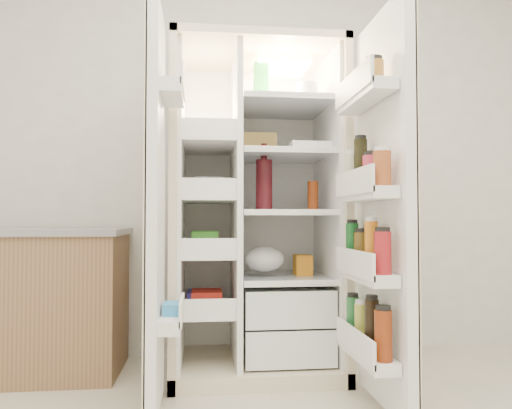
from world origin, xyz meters
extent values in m
cube|color=white|center=(0.00, 2.00, 1.35)|extent=(4.00, 0.02, 2.70)
cube|color=beige|center=(-0.03, 1.93, 0.90)|extent=(0.92, 0.04, 1.80)
cube|color=beige|center=(-0.47, 1.60, 0.90)|extent=(0.04, 0.70, 1.80)
cube|color=beige|center=(0.41, 1.60, 0.90)|extent=(0.04, 0.70, 1.80)
cube|color=beige|center=(-0.03, 1.60, 1.78)|extent=(0.92, 0.70, 0.04)
cube|color=beige|center=(-0.03, 1.60, 0.04)|extent=(0.92, 0.70, 0.08)
cube|color=white|center=(-0.03, 1.90, 0.92)|extent=(0.84, 0.02, 1.68)
cube|color=white|center=(-0.44, 1.60, 0.92)|extent=(0.02, 0.62, 1.68)
cube|color=white|center=(0.38, 1.60, 0.92)|extent=(0.02, 0.62, 1.68)
cube|color=white|center=(-0.14, 1.60, 0.92)|extent=(0.03, 0.62, 1.68)
cube|color=white|center=(0.13, 1.58, 0.18)|extent=(0.47, 0.52, 0.19)
cube|color=white|center=(0.13, 1.58, 0.39)|extent=(0.47, 0.52, 0.19)
cube|color=#FFD18C|center=(0.13, 1.65, 1.72)|extent=(0.30, 0.30, 0.02)
cube|color=white|center=(-0.29, 1.60, 0.35)|extent=(0.28, 0.58, 0.02)
cube|color=white|center=(-0.29, 1.60, 0.65)|extent=(0.28, 0.58, 0.02)
cube|color=white|center=(-0.29, 1.60, 0.95)|extent=(0.28, 0.58, 0.02)
cube|color=white|center=(-0.29, 1.60, 1.25)|extent=(0.28, 0.58, 0.02)
cube|color=silver|center=(0.13, 1.60, 0.52)|extent=(0.49, 0.58, 0.01)
cube|color=silver|center=(0.13, 1.60, 0.88)|extent=(0.49, 0.58, 0.01)
cube|color=silver|center=(0.13, 1.60, 1.20)|extent=(0.49, 0.58, 0.02)
cube|color=silver|center=(0.13, 1.60, 1.48)|extent=(0.49, 0.58, 0.02)
cube|color=red|center=(-0.29, 1.60, 0.41)|extent=(0.16, 0.20, 0.10)
cube|color=#348323|center=(-0.29, 1.60, 0.72)|extent=(0.14, 0.18, 0.12)
cube|color=white|center=(-0.29, 1.60, 0.99)|extent=(0.20, 0.22, 0.07)
cube|color=yellow|center=(-0.29, 1.60, 1.33)|extent=(0.15, 0.16, 0.14)
cube|color=#38349D|center=(-0.29, 1.60, 0.40)|extent=(0.18, 0.20, 0.09)
cube|color=orange|center=(-0.29, 1.60, 0.71)|extent=(0.14, 0.18, 0.10)
cube|color=silver|center=(-0.29, 1.60, 1.02)|extent=(0.16, 0.16, 0.12)
sphere|color=orange|center=(0.00, 1.50, 0.12)|extent=(0.07, 0.07, 0.07)
sphere|color=orange|center=(0.09, 1.54, 0.12)|extent=(0.07, 0.07, 0.07)
sphere|color=orange|center=(0.19, 1.50, 0.12)|extent=(0.07, 0.07, 0.07)
sphere|color=orange|center=(0.05, 1.64, 0.12)|extent=(0.07, 0.07, 0.07)
sphere|color=orange|center=(0.15, 1.62, 0.12)|extent=(0.07, 0.07, 0.07)
sphere|color=orange|center=(0.25, 1.58, 0.12)|extent=(0.07, 0.07, 0.07)
sphere|color=orange|center=(-0.03, 1.58, 0.12)|extent=(0.07, 0.07, 0.07)
sphere|color=orange|center=(0.21, 1.64, 0.12)|extent=(0.07, 0.07, 0.07)
ellipsoid|color=#4B7A28|center=(0.13, 1.60, 0.40)|extent=(0.26, 0.24, 0.11)
cylinder|color=#440E14|center=(0.01, 1.53, 1.03)|extent=(0.09, 0.09, 0.28)
cylinder|color=maroon|center=(0.28, 1.51, 0.97)|extent=(0.06, 0.06, 0.17)
cube|color=#248431|center=(0.00, 1.57, 1.60)|extent=(0.08, 0.08, 0.23)
cylinder|color=silver|center=(0.25, 1.51, 1.54)|extent=(0.12, 0.12, 0.11)
cylinder|color=#A56D26|center=(0.16, 1.70, 1.53)|extent=(0.06, 0.06, 0.08)
cube|color=white|center=(0.28, 1.51, 1.24)|extent=(0.25, 0.10, 0.06)
cube|color=#A68542|center=(-0.01, 1.62, 1.27)|extent=(0.20, 0.11, 0.12)
ellipsoid|color=silver|center=(0.02, 1.56, 0.60)|extent=(0.22, 0.20, 0.14)
cube|color=orange|center=(0.25, 1.63, 0.58)|extent=(0.09, 0.11, 0.11)
cube|color=white|center=(-0.53, 1.05, 0.90)|extent=(0.05, 0.40, 1.72)
cube|color=beige|center=(-0.55, 1.05, 0.90)|extent=(0.01, 0.40, 1.72)
cube|color=white|center=(-0.46, 1.05, 0.40)|extent=(0.09, 0.32, 0.06)
cube|color=white|center=(-0.46, 1.05, 1.40)|extent=(0.09, 0.32, 0.06)
cube|color=#338CCC|center=(-0.46, 1.05, 0.43)|extent=(0.07, 0.12, 0.10)
cube|color=white|center=(0.47, 0.96, 0.90)|extent=(0.05, 0.58, 1.72)
cube|color=beige|center=(0.50, 0.96, 0.90)|extent=(0.01, 0.58, 1.72)
cube|color=white|center=(0.39, 0.96, 0.26)|extent=(0.11, 0.50, 0.05)
cube|color=white|center=(0.39, 0.96, 0.60)|extent=(0.11, 0.50, 0.05)
cube|color=white|center=(0.39, 0.96, 0.95)|extent=(0.11, 0.50, 0.05)
cube|color=white|center=(0.39, 0.96, 1.38)|extent=(0.11, 0.50, 0.05)
cylinder|color=maroon|center=(0.39, 0.76, 0.39)|extent=(0.07, 0.07, 0.20)
cylinder|color=black|center=(0.39, 0.89, 0.40)|extent=(0.06, 0.06, 0.22)
cylinder|color=#A6AC39|center=(0.39, 1.02, 0.38)|extent=(0.06, 0.06, 0.18)
cylinder|color=#246C34|center=(0.39, 1.15, 0.38)|extent=(0.06, 0.06, 0.19)
cylinder|color=maroon|center=(0.39, 0.76, 0.71)|extent=(0.07, 0.07, 0.17)
cylinder|color=#C46A17|center=(0.39, 0.89, 0.73)|extent=(0.06, 0.06, 0.21)
cylinder|color=#574015|center=(0.39, 1.02, 0.70)|extent=(0.07, 0.07, 0.16)
cylinder|color=#12501E|center=(0.39, 1.15, 0.72)|extent=(0.06, 0.06, 0.20)
cylinder|color=#974821|center=(0.39, 0.76, 1.04)|extent=(0.07, 0.07, 0.14)
cylinder|color=#B42E44|center=(0.39, 0.89, 1.04)|extent=(0.07, 0.07, 0.14)
cylinder|color=black|center=(0.39, 1.02, 1.09)|extent=(0.06, 0.06, 0.23)
cylinder|color=#BABA99|center=(0.39, 1.15, 1.06)|extent=(0.06, 0.06, 0.18)
cylinder|color=#9D6927|center=(0.39, 0.84, 1.45)|extent=(0.08, 0.08, 0.10)
cube|color=#8F6647|center=(-1.30, 1.68, 0.38)|extent=(1.06, 0.55, 0.76)
cube|color=#929398|center=(-1.30, 1.68, 0.78)|extent=(1.09, 0.58, 0.04)
camera|label=1|loc=(-0.33, -1.10, 0.84)|focal=34.00mm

